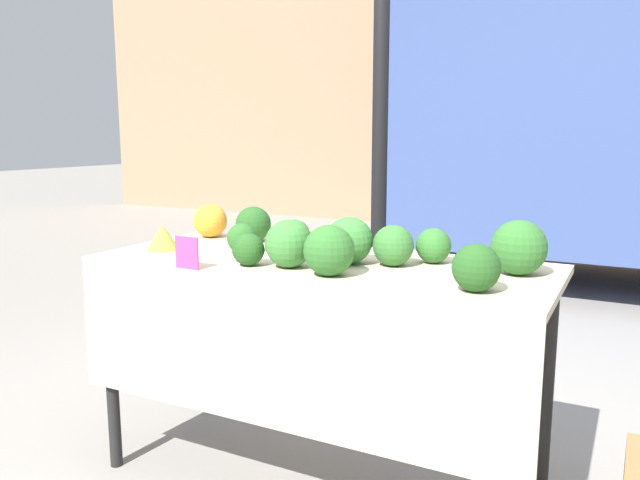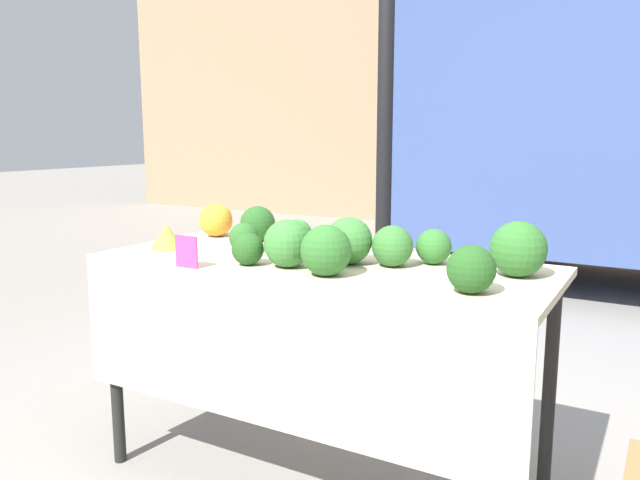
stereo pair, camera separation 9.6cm
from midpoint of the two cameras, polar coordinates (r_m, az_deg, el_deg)
The scene contains 18 objects.
ground_plane at distance 2.71m, azimuth -1.09°, elevation -20.96°, with size 40.00×40.00×0.00m, color gray.
building_facade at distance 9.48m, azimuth 21.30°, elevation 15.70°, with size 16.00×0.60×4.94m.
tent_pole at distance 2.82m, azimuth 4.47°, elevation 6.70°, with size 0.07×0.07×2.47m.
market_table at distance 2.35m, azimuth -1.91°, elevation -5.34°, with size 1.74×0.73×0.90m.
orange_cauliflower at distance 2.95m, azimuth -10.93°, elevation 1.74°, with size 0.16×0.16×0.16m.
romanesco_head at distance 2.68m, azimuth -15.18°, elevation 0.25°, with size 0.13×0.13×0.11m.
broccoli_head_0 at distance 2.30m, azimuth -7.77°, elevation -0.88°, with size 0.12×0.12×0.12m.
broccoli_head_1 at distance 2.35m, azimuth 9.18°, elevation -0.53°, with size 0.13×0.13×0.13m.
broccoli_head_2 at distance 2.28m, azimuth 5.51°, elevation -0.52°, with size 0.15×0.15×0.15m.
broccoli_head_3 at distance 1.95m, azimuth 12.72°, elevation -2.51°, with size 0.15×0.15×0.15m.
broccoli_head_4 at distance 2.21m, azimuth 16.54°, elevation -0.67°, with size 0.19×0.19×0.19m.
broccoli_head_5 at distance 2.30m, azimuth 1.45°, elevation -0.05°, with size 0.18×0.18×0.18m.
broccoli_head_6 at distance 2.59m, azimuth -3.39°, elevation 0.50°, with size 0.13×0.13×0.13m.
broccoli_head_7 at distance 2.81m, azimuth -7.09°, elevation 1.46°, with size 0.16×0.16×0.16m.
broccoli_head_8 at distance 2.11m, azimuth -0.47°, elevation -0.97°, with size 0.18×0.18×0.18m.
broccoli_head_9 at distance 2.24m, azimuth -4.08°, elevation -0.34°, with size 0.18×0.18×0.18m.
broccoli_head_10 at distance 2.54m, azimuth -8.23°, elevation 0.16°, with size 0.12×0.12×0.12m.
price_sign at distance 2.28m, azimuth -13.27°, elevation -1.16°, with size 0.10×0.01×0.12m.
Camera 1 is at (1.07, -2.07, 1.38)m, focal length 35.00 mm.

